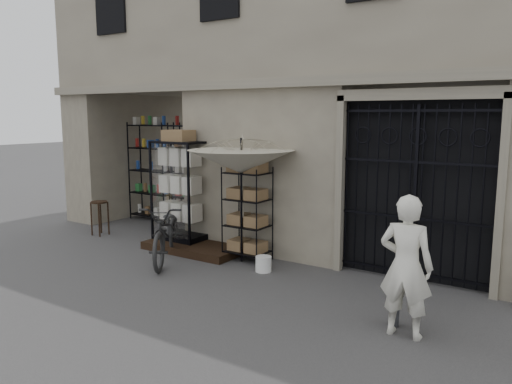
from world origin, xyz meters
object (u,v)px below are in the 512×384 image
Objects in this scene: wooden_stool at (100,217)px; shopkeeper at (403,335)px; steel_bollard at (394,297)px; display_cabinet at (180,196)px; bicycle at (168,261)px; wire_rack at (247,215)px; white_bucket at (263,264)px; market_umbrella at (241,155)px.

wooden_stool is 0.44× the size of shopkeeper.
steel_bollard is at bearing -50.07° from shopkeeper.
bicycle is (0.52, -0.93, -1.05)m from display_cabinet.
wire_rack is 1.05m from white_bucket.
display_cabinet reaches higher than wooden_stool.
bicycle is at bearing 173.10° from steel_bollard.
white_bucket is at bearing -25.15° from shopkeeper.
market_umbrella is 1.55× the size of shopkeeper.
wire_rack is 2.26× the size of wooden_stool.
white_bucket is 1.88m from bicycle.
display_cabinet is 5.20m from steel_bollard.
bicycle is 1.19× the size of shopkeeper.
white_bucket is 4.52m from wooden_stool.
wire_rack is at bearing -12.18° from display_cabinet.
wire_rack is at bearing 81.44° from market_umbrella.
wooden_stool reaches higher than shopkeeper.
wire_rack reaches higher than bicycle.
shopkeeper is (0.19, -0.21, -0.38)m from steel_bollard.
display_cabinet is 1.93m from market_umbrella.
market_umbrella is at bearing 158.97° from steel_bollard.
market_umbrella is at bearing 157.34° from white_bucket.
steel_bollard is (3.26, -1.25, -1.59)m from market_umbrella.
white_bucket is at bearing -22.66° from market_umbrella.
wire_rack is 2.29× the size of steel_bollard.
wooden_stool reaches higher than white_bucket.
wire_rack is 1.13m from market_umbrella.
bicycle is (-1.17, -0.72, -1.97)m from market_umbrella.
wooden_stool is (-2.17, -0.27, -0.65)m from display_cabinet.
display_cabinet reaches higher than wire_rack.
steel_bollard is at bearing -21.03° from market_umbrella.
market_umbrella is at bearing -0.74° from bicycle.
display_cabinet is at bearing 7.19° from wooden_stool.
shopkeeper is at bearing -22.96° from market_umbrella.
market_umbrella is 4.16m from wooden_stool.
wire_rack is at bearing 156.48° from steel_bollard.
wire_rack is 3.91m from wooden_stool.
wire_rack is (1.71, -0.06, -0.20)m from display_cabinet.
wooden_stool is 7.21m from steel_bollard.
wooden_stool is at bearing 177.03° from display_cabinet.
steel_bollard is at bearing -9.54° from wooden_stool.
market_umbrella is (-0.02, -0.16, 1.11)m from wire_rack.
bicycle is at bearing -163.57° from wire_rack.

